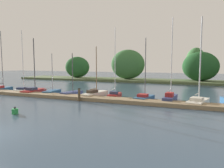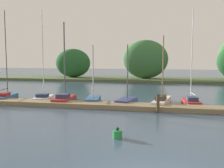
% 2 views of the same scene
% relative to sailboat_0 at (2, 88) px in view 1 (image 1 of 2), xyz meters
% --- Properties ---
extents(dock_pier, '(31.67, 1.80, 0.35)m').
position_rel_sailboat_0_xyz_m(dock_pier, '(14.07, -1.61, -0.21)').
color(dock_pier, '#847051').
rests_on(dock_pier, ground).
extents(far_shore, '(59.43, 8.00, 6.97)m').
position_rel_sailboat_0_xyz_m(far_shore, '(18.85, 22.98, 2.29)').
color(far_shore, '#4C5B38').
rests_on(far_shore, ground).
extents(sailboat_0, '(1.54, 3.72, 8.18)m').
position_rel_sailboat_0_xyz_m(sailboat_0, '(0.00, 0.00, 0.00)').
color(sailboat_0, '#285684').
rests_on(sailboat_0, ground).
extents(sailboat_1, '(1.89, 3.03, 8.11)m').
position_rel_sailboat_0_xyz_m(sailboat_1, '(3.53, 0.24, -0.04)').
color(sailboat_1, white).
rests_on(sailboat_1, ground).
extents(sailboat_2, '(1.72, 3.93, 6.96)m').
position_rel_sailboat_0_xyz_m(sailboat_2, '(5.71, -0.12, 0.02)').
color(sailboat_2, maroon).
rests_on(sailboat_2, ground).
extents(sailboat_3, '(1.55, 3.40, 5.01)m').
position_rel_sailboat_0_xyz_m(sailboat_3, '(8.17, 0.33, -0.07)').
color(sailboat_3, '#285684').
rests_on(sailboat_3, ground).
extents(sailboat_4, '(1.62, 3.11, 5.00)m').
position_rel_sailboat_0_xyz_m(sailboat_4, '(11.18, 0.21, -0.07)').
color(sailboat_4, navy).
rests_on(sailboat_4, ground).
extents(sailboat_5, '(1.58, 4.54, 5.74)m').
position_rel_sailboat_0_xyz_m(sailboat_5, '(14.07, 0.57, -0.03)').
color(sailboat_5, silver).
rests_on(sailboat_5, ground).
extents(sailboat_6, '(1.46, 3.02, 7.75)m').
position_rel_sailboat_0_xyz_m(sailboat_6, '(16.41, 0.67, -0.02)').
color(sailboat_6, maroon).
rests_on(sailboat_6, ground).
extents(sailboat_7, '(1.65, 3.36, 6.43)m').
position_rel_sailboat_0_xyz_m(sailboat_7, '(19.88, 0.24, -0.06)').
color(sailboat_7, '#285684').
rests_on(sailboat_7, ground).
extents(sailboat_8, '(1.13, 3.72, 8.26)m').
position_rel_sailboat_0_xyz_m(sailboat_8, '(22.47, 0.38, 0.05)').
color(sailboat_8, navy).
rests_on(sailboat_8, ground).
extents(sailboat_9, '(2.15, 4.14, 8.01)m').
position_rel_sailboat_0_xyz_m(sailboat_9, '(25.05, -0.14, 0.03)').
color(sailboat_9, silver).
rests_on(sailboat_9, ground).
extents(mooring_piling_1, '(0.27, 0.27, 1.31)m').
position_rel_sailboat_0_xyz_m(mooring_piling_1, '(13.85, -2.71, 0.28)').
color(mooring_piling_1, '#4C3D28').
rests_on(mooring_piling_1, ground).
extents(channel_buoy_0, '(0.46, 0.46, 0.55)m').
position_rel_sailboat_0_xyz_m(channel_buoy_0, '(12.15, -9.23, -0.17)').
color(channel_buoy_0, '#23843D').
rests_on(channel_buoy_0, ground).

